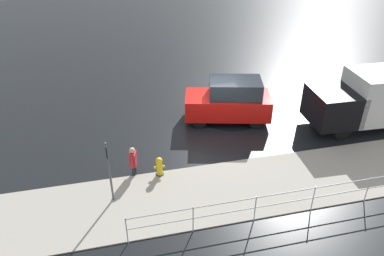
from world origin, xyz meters
TOP-DOWN VIEW (x-y plane):
  - ground_plane at (0.00, 0.00)m, footprint 60.00×60.00m
  - kerb_strip at (0.00, 4.20)m, footprint 24.00×3.20m
  - moving_hatchback at (-0.82, -0.63)m, footprint 4.20×2.60m
  - delivery_truck at (-6.91, 1.22)m, footprint 5.47×2.35m
  - fire_hydrant at (3.01, 2.76)m, footprint 0.42×0.31m
  - pedestrian at (3.95, 2.50)m, footprint 0.33×0.55m
  - metal_railing at (-0.61, 5.82)m, footprint 10.22×0.04m
  - sign_post at (4.81, 3.78)m, footprint 0.07×0.44m
  - puddle_patch at (-1.08, -1.14)m, footprint 3.23×3.23m

SIDE VIEW (x-z plane):
  - ground_plane at x=0.00m, z-range 0.00..0.00m
  - puddle_patch at x=-1.08m, z-range 0.00..0.01m
  - kerb_strip at x=0.00m, z-range 0.00..0.04m
  - fire_hydrant at x=3.01m, z-range 0.00..0.80m
  - pedestrian at x=3.95m, z-range 0.07..1.29m
  - metal_railing at x=-0.61m, z-range 0.20..1.25m
  - moving_hatchback at x=-0.82m, z-range 0.00..2.06m
  - delivery_truck at x=-6.91m, z-range 0.07..2.67m
  - sign_post at x=4.81m, z-range 0.38..2.78m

